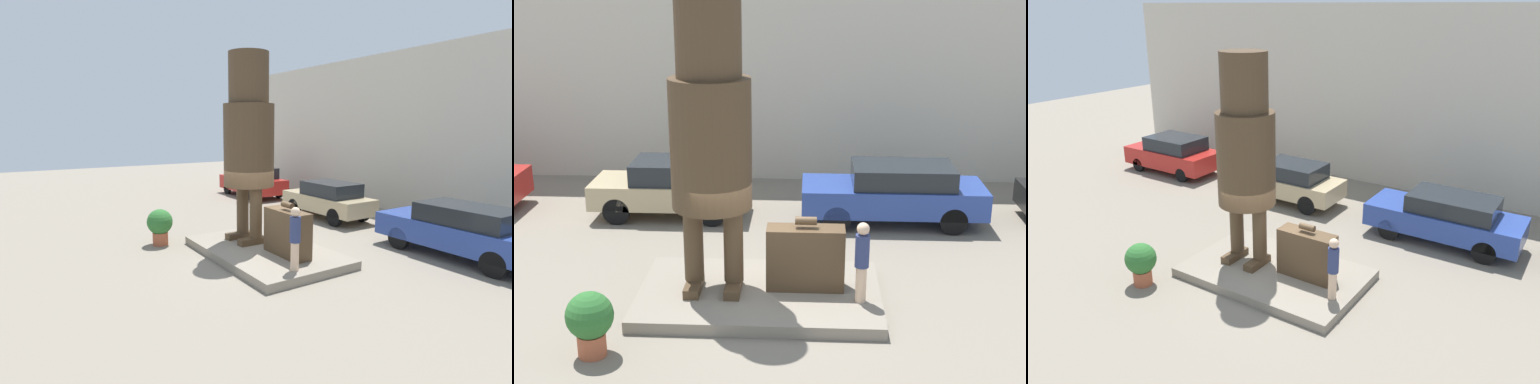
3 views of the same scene
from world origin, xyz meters
The scene contains 9 objects.
ground_plane centered at (0.00, 0.00, 0.00)m, with size 60.00×60.00×0.00m, color gray.
pedestal centered at (0.00, 0.00, 0.12)m, with size 4.85×3.07×0.25m.
building_backdrop centered at (0.00, 8.92, 3.57)m, with size 28.00×0.60×7.14m.
statue_figure centered at (-0.91, 0.01, 3.62)m, with size 1.56×1.56×5.77m.
giant_suitcase centered at (0.91, 0.15, 0.90)m, with size 1.55×0.55×1.52m.
tourist centered at (1.99, -0.41, 1.14)m, with size 0.28×0.28×1.62m.
parked_car_tan centered at (-2.73, 5.02, 0.83)m, with size 4.05×1.72×1.55m.
parked_car_blue centered at (3.21, 4.78, 0.85)m, with size 4.71×1.80×1.58m.
planter_pot centered at (-2.76, -2.27, 0.68)m, with size 0.83×0.83×1.18m.
Camera 2 is at (0.93, -13.04, 6.49)m, focal length 50.00 mm.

